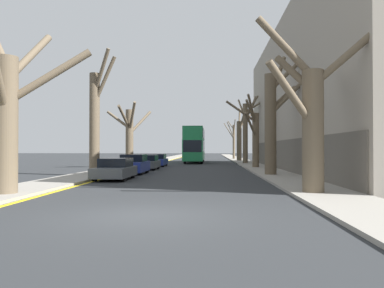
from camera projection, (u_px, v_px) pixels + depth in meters
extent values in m
plane|color=#2B2D30|center=(143.00, 215.00, 10.04)|extent=(300.00, 300.00, 0.00)
cube|color=gray|center=(161.00, 160.00, 60.29)|extent=(2.75, 120.00, 0.12)
cube|color=gray|center=(239.00, 160.00, 59.64)|extent=(2.75, 120.00, 0.12)
cube|color=#9E9384|center=(337.00, 96.00, 32.03)|extent=(10.00, 37.78, 12.69)
cube|color=#5E584F|center=(278.00, 155.00, 32.22)|extent=(0.12, 37.03, 2.50)
cube|color=yellow|center=(171.00, 160.00, 60.21)|extent=(0.24, 120.00, 0.01)
cylinder|color=brown|center=(6.00, 126.00, 14.15)|extent=(0.86, 0.86, 5.30)
cylinder|color=brown|center=(29.00, 57.00, 15.47)|extent=(0.81, 2.85, 2.63)
cylinder|color=brown|center=(49.00, 76.00, 14.60)|extent=(3.14, 1.34, 2.38)
cylinder|color=brown|center=(95.00, 124.00, 24.93)|extent=(0.68, 0.68, 6.85)
cylinder|color=brown|center=(101.00, 72.00, 24.46)|extent=(1.51, 1.28, 2.89)
cylinder|color=brown|center=(105.00, 80.00, 24.67)|extent=(1.76, 0.81, 3.10)
cylinder|color=brown|center=(93.00, 86.00, 25.89)|extent=(1.05, 2.05, 1.80)
cylinder|color=brown|center=(129.00, 139.00, 35.70)|extent=(0.73, 0.73, 5.56)
cylinder|color=brown|center=(132.00, 117.00, 34.88)|extent=(1.17, 1.94, 2.77)
cylinder|color=brown|center=(124.00, 117.00, 34.51)|extent=(0.72, 2.65, 2.12)
cylinder|color=brown|center=(118.00, 120.00, 36.34)|extent=(2.65, 1.41, 1.91)
cylinder|color=brown|center=(140.00, 123.00, 36.81)|extent=(1.91, 2.56, 2.51)
cylinder|color=brown|center=(313.00, 133.00, 14.53)|extent=(0.83, 0.83, 4.86)
cylinder|color=brown|center=(317.00, 94.00, 15.74)|extent=(1.37, 2.71, 2.57)
cylinder|color=brown|center=(294.00, 74.00, 15.01)|extent=(1.56, 1.17, 1.70)
cylinder|color=brown|center=(285.00, 48.00, 14.52)|extent=(2.38, 0.53, 2.45)
cylinder|color=brown|center=(291.00, 95.00, 14.11)|extent=(2.18, 1.35, 2.51)
cylinder|color=brown|center=(347.00, 55.00, 14.09)|extent=(2.62, 1.19, 2.29)
cylinder|color=brown|center=(270.00, 125.00, 24.72)|extent=(0.77, 0.77, 6.76)
cylinder|color=brown|center=(287.00, 74.00, 24.63)|extent=(2.41, 0.45, 2.28)
cylinder|color=brown|center=(277.00, 78.00, 25.29)|extent=(1.49, 1.47, 3.18)
cylinder|color=brown|center=(283.00, 98.00, 24.82)|extent=(1.87, 0.52, 1.70)
cylinder|color=brown|center=(289.00, 95.00, 24.50)|extent=(2.66, 0.66, 2.62)
cylinder|color=brown|center=(256.00, 141.00, 34.76)|extent=(0.62, 0.62, 5.15)
cylinder|color=brown|center=(241.00, 112.00, 34.82)|extent=(2.85, 0.31, 2.09)
cylinder|color=brown|center=(251.00, 125.00, 33.66)|extent=(1.40, 2.53, 2.15)
cylinder|color=brown|center=(252.00, 110.00, 34.19)|extent=(1.10, 1.54, 2.74)
cylinder|color=brown|center=(251.00, 112.00, 33.99)|extent=(1.28, 1.92, 2.22)
cylinder|color=brown|center=(245.00, 134.00, 44.67)|extent=(0.61, 0.61, 7.22)
cylinder|color=brown|center=(253.00, 107.00, 44.57)|extent=(2.01, 0.41, 1.32)
cylinder|color=brown|center=(242.00, 109.00, 45.60)|extent=(0.92, 1.98, 2.55)
cylinder|color=brown|center=(251.00, 107.00, 43.95)|extent=(1.60, 1.72, 2.47)
cylinder|color=brown|center=(250.00, 109.00, 45.20)|extent=(1.64, 1.33, 3.29)
cylinder|color=brown|center=(251.00, 109.00, 45.31)|extent=(1.72, 1.55, 2.86)
cylinder|color=brown|center=(239.00, 141.00, 54.55)|extent=(0.72, 0.72, 5.86)
cylinder|color=brown|center=(239.00, 118.00, 55.25)|extent=(0.50, 1.60, 2.93)
cylinder|color=brown|center=(247.00, 119.00, 55.10)|extent=(2.71, 1.45, 2.80)
cylinder|color=brown|center=(241.00, 123.00, 54.19)|extent=(0.93, 1.10, 2.14)
cylinder|color=brown|center=(242.00, 123.00, 55.47)|extent=(1.37, 2.12, 2.79)
cylinder|color=brown|center=(234.00, 142.00, 64.60)|extent=(0.40, 0.40, 5.97)
cylinder|color=brown|center=(234.00, 125.00, 63.52)|extent=(0.24, 2.33, 2.01)
cylinder|color=brown|center=(229.00, 131.00, 65.24)|extent=(1.82, 1.31, 2.93)
cylinder|color=brown|center=(231.00, 125.00, 64.92)|extent=(1.13, 0.68, 1.53)
cylinder|color=brown|center=(231.00, 130.00, 63.63)|extent=(1.41, 2.22, 2.67)
cube|color=#1E7F47|center=(195.00, 150.00, 49.20)|extent=(2.41, 11.75, 2.56)
cube|color=#1E7F47|center=(195.00, 135.00, 49.22)|extent=(2.36, 11.51, 1.48)
cube|color=#1A6C3C|center=(195.00, 129.00, 49.24)|extent=(2.36, 11.51, 0.12)
cube|color=black|center=(195.00, 146.00, 49.20)|extent=(2.44, 10.34, 1.33)
cube|color=black|center=(195.00, 134.00, 49.23)|extent=(2.44, 10.34, 1.12)
cube|color=black|center=(192.00, 146.00, 43.36)|extent=(2.17, 0.06, 1.40)
cylinder|color=black|center=(185.00, 159.00, 45.72)|extent=(0.30, 1.06, 1.06)
cylinder|color=black|center=(202.00, 159.00, 45.61)|extent=(0.30, 1.06, 1.06)
cylinder|color=black|center=(188.00, 158.00, 52.52)|extent=(0.30, 1.06, 1.06)
cylinder|color=black|center=(203.00, 158.00, 52.41)|extent=(0.30, 1.06, 1.06)
cube|color=#4C5156|center=(115.00, 172.00, 21.78)|extent=(1.85, 4.04, 0.56)
cube|color=black|center=(116.00, 162.00, 22.03)|extent=(1.63, 2.10, 0.51)
cylinder|color=black|center=(95.00, 176.00, 20.61)|extent=(0.20, 0.65, 0.65)
cylinder|color=black|center=(124.00, 176.00, 20.52)|extent=(0.20, 0.65, 0.65)
cylinder|color=black|center=(107.00, 173.00, 23.03)|extent=(0.20, 0.65, 0.65)
cylinder|color=black|center=(133.00, 173.00, 22.95)|extent=(0.20, 0.65, 0.65)
cube|color=navy|center=(133.00, 167.00, 26.91)|extent=(1.81, 4.05, 0.69)
cube|color=black|center=(134.00, 158.00, 27.16)|extent=(1.59, 2.10, 0.54)
cylinder|color=black|center=(118.00, 170.00, 25.73)|extent=(0.20, 0.64, 0.64)
cylinder|color=black|center=(141.00, 170.00, 25.65)|extent=(0.20, 0.64, 0.64)
cylinder|color=black|center=(126.00, 168.00, 28.16)|extent=(0.20, 0.64, 0.64)
cylinder|color=black|center=(147.00, 169.00, 28.08)|extent=(0.20, 0.64, 0.64)
cube|color=#4C5156|center=(147.00, 164.00, 32.50)|extent=(1.87, 4.18, 0.57)
cube|color=black|center=(147.00, 158.00, 32.76)|extent=(1.65, 2.17, 0.53)
cylinder|color=black|center=(134.00, 167.00, 31.29)|extent=(0.20, 0.61, 0.61)
cylinder|color=black|center=(154.00, 167.00, 31.20)|extent=(0.20, 0.61, 0.61)
cylinder|color=black|center=(140.00, 165.00, 33.79)|extent=(0.20, 0.61, 0.61)
cylinder|color=black|center=(158.00, 165.00, 33.71)|extent=(0.20, 0.61, 0.61)
cube|color=navy|center=(157.00, 162.00, 38.53)|extent=(1.87, 4.21, 0.59)
cube|color=black|center=(157.00, 156.00, 38.79)|extent=(1.65, 2.19, 0.50)
cylinder|color=black|center=(147.00, 164.00, 37.31)|extent=(0.20, 0.65, 0.65)
cylinder|color=black|center=(163.00, 164.00, 37.23)|extent=(0.20, 0.65, 0.65)
cylinder|color=black|center=(151.00, 163.00, 39.83)|extent=(0.20, 0.65, 0.65)
cylinder|color=black|center=(166.00, 163.00, 39.75)|extent=(0.20, 0.65, 0.65)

